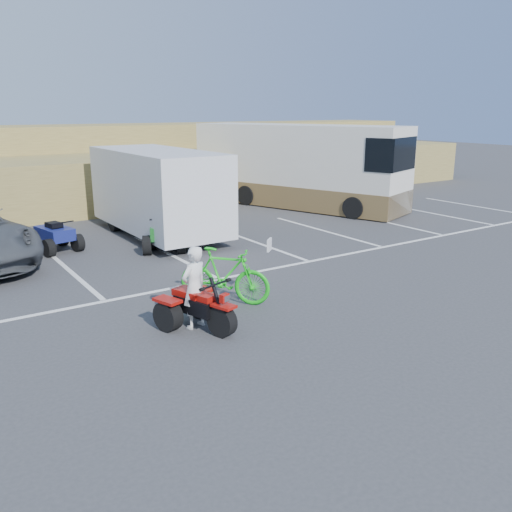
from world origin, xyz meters
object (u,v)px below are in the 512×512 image
green_dirt_bike (224,276)px  quad_atv_green (165,249)px  rv_motorhome (297,172)px  red_trike_atv (201,329)px  rider (194,287)px  quad_atv_blue (57,251)px  cargo_trailer (158,190)px

green_dirt_bike → quad_atv_green: size_ratio=1.24×
rv_motorhome → quad_atv_green: 8.37m
red_trike_atv → rider: 0.77m
red_trike_atv → quad_atv_green: quad_atv_green is taller
quad_atv_green → rider: bearing=-84.5°
quad_atv_blue → green_dirt_bike: bearing=-85.8°
red_trike_atv → cargo_trailer: 7.82m
red_trike_atv → green_dirt_bike: size_ratio=0.77×
red_trike_atv → green_dirt_bike: (1.06, 0.96, 0.57)m
rider → quad_atv_blue: 7.07m
cargo_trailer → quad_atv_blue: cargo_trailer is taller
rider → rv_motorhome: 13.00m
quad_atv_blue → rv_motorhome: bearing=-0.6°
red_trike_atv → cargo_trailer: bearing=53.9°
rider → red_trike_atv: bearing=90.0°
cargo_trailer → rv_motorhome: rv_motorhome is taller
cargo_trailer → rider: bearing=-109.5°
rider → rv_motorhome: size_ratio=0.17×
quad_atv_blue → rider: bearing=-96.3°
green_dirt_bike → quad_atv_blue: (-1.80, 6.17, -0.57)m
red_trike_atv → quad_atv_blue: bearing=78.3°
rider → quad_atv_green: size_ratio=0.98×
cargo_trailer → rv_motorhome: 7.10m
cargo_trailer → rv_motorhome: bearing=14.9°
quad_atv_blue → quad_atv_green: (2.58, -1.53, 0.00)m
cargo_trailer → quad_atv_blue: (-3.18, -0.16, -1.42)m
rv_motorhome → quad_atv_blue: bearing=171.8°
quad_atv_green → red_trike_atv: bearing=-83.6°
red_trike_atv → rv_motorhome: (9.29, 9.16, 1.38)m
green_dirt_bike → quad_atv_green: green_dirt_bike is taller
red_trike_atv → green_dirt_bike: 1.54m
rv_motorhome → red_trike_atv: bearing=-155.0°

